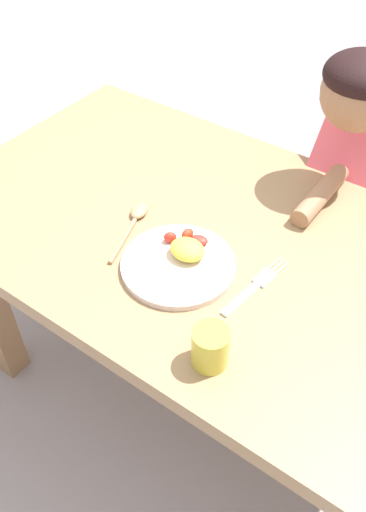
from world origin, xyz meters
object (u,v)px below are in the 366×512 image
Objects in this scene: fork at (253,288)px; spoon at (135,219)px; person at (346,193)px; drinking_cup at (210,347)px; plate at (180,261)px.

spoon is (-0.33, 0.02, 0.01)m from fork.
spoon is 0.20× the size of person.
person reaches higher than spoon.
person is (-0.01, 0.57, -0.12)m from fork.
person reaches higher than drinking_cup.
plate is 1.20× the size of fork.
spoon is at bearing 162.07° from plate.
spoon reaches higher than fork.
fork is at bearing -112.06° from spoon.
drinking_cup is 0.08× the size of person.
plate is at bearing -126.12° from spoon.
fork is at bearing 11.36° from plate.
spoon is 0.64m from person.
fork is at bearing 91.31° from person.
fork is at bearing 96.76° from drinking_cup.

